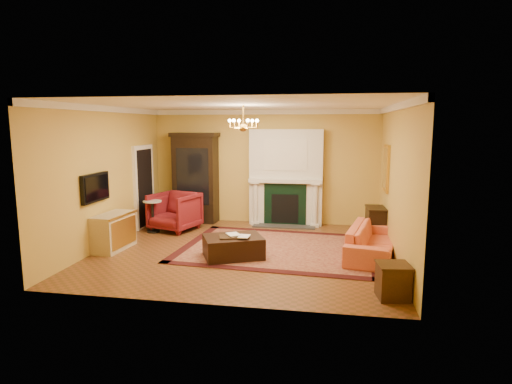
% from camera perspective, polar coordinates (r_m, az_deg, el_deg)
% --- Properties ---
extents(floor, '(6.00, 5.50, 0.02)m').
position_cam_1_polar(floor, '(9.04, -1.63, -7.89)').
color(floor, brown).
rests_on(floor, ground).
extents(ceiling, '(6.00, 5.50, 0.02)m').
position_cam_1_polar(ceiling, '(8.67, -1.72, 11.60)').
color(ceiling, white).
rests_on(ceiling, wall_back).
extents(wall_back, '(6.00, 0.02, 3.00)m').
position_cam_1_polar(wall_back, '(11.43, 1.12, 3.36)').
color(wall_back, gold).
rests_on(wall_back, floor).
extents(wall_front, '(6.00, 0.02, 3.00)m').
position_cam_1_polar(wall_front, '(6.08, -6.93, -1.59)').
color(wall_front, gold).
rests_on(wall_front, floor).
extents(wall_left, '(0.02, 5.50, 3.00)m').
position_cam_1_polar(wall_left, '(9.78, -19.23, 1.94)').
color(wall_left, gold).
rests_on(wall_left, floor).
extents(wall_right, '(0.02, 5.50, 3.00)m').
position_cam_1_polar(wall_right, '(8.64, 18.28, 1.13)').
color(wall_right, gold).
rests_on(wall_right, floor).
extents(fireplace, '(1.90, 0.70, 2.50)m').
position_cam_1_polar(fireplace, '(11.20, 4.00, 1.66)').
color(fireplace, silver).
rests_on(fireplace, wall_back).
extents(crown_molding, '(6.00, 5.50, 0.12)m').
position_cam_1_polar(crown_molding, '(9.60, -0.55, 10.92)').
color(crown_molding, white).
rests_on(crown_molding, ceiling).
extents(doorway, '(0.08, 1.05, 2.10)m').
position_cam_1_polar(doorway, '(11.32, -14.70, 0.70)').
color(doorway, white).
rests_on(doorway, wall_left).
extents(tv_panel, '(0.09, 0.95, 0.58)m').
position_cam_1_polar(tv_panel, '(9.26, -20.63, 0.56)').
color(tv_panel, black).
rests_on(tv_panel, wall_left).
extents(gilt_mirror, '(0.06, 0.76, 1.05)m').
position_cam_1_polar(gilt_mirror, '(10.00, 16.94, 3.05)').
color(gilt_mirror, gold).
rests_on(gilt_mirror, wall_right).
extents(chandelier, '(0.63, 0.55, 0.53)m').
position_cam_1_polar(chandelier, '(8.66, -1.71, 8.94)').
color(chandelier, '#B98933').
rests_on(chandelier, ceiling).
extents(oriental_rug, '(4.33, 3.37, 0.02)m').
position_cam_1_polar(oriental_rug, '(9.18, 3.19, -7.51)').
color(oriental_rug, '#4E1011').
rests_on(oriental_rug, floor).
extents(china_cabinet, '(1.17, 0.57, 2.30)m').
position_cam_1_polar(china_cabinet, '(11.63, -8.05, 1.64)').
color(china_cabinet, black).
rests_on(china_cabinet, floor).
extents(wingback_armchair, '(1.25, 1.21, 1.04)m').
position_cam_1_polar(wingback_armchair, '(10.82, -10.80, -2.34)').
color(wingback_armchair, maroon).
rests_on(wingback_armchair, floor).
extents(pedestal_table, '(0.44, 0.44, 0.79)m').
position_cam_1_polar(pedestal_table, '(10.75, -13.61, -2.86)').
color(pedestal_table, black).
rests_on(pedestal_table, floor).
extents(commode, '(0.56, 1.06, 0.77)m').
position_cam_1_polar(commode, '(9.52, -18.48, -5.04)').
color(commode, beige).
rests_on(commode, floor).
extents(coral_sofa, '(1.03, 2.20, 0.83)m').
position_cam_1_polar(coral_sofa, '(8.88, 15.26, -5.66)').
color(coral_sofa, '#DD6946').
rests_on(coral_sofa, floor).
extents(end_table, '(0.50, 0.50, 0.51)m').
position_cam_1_polar(end_table, '(6.91, 17.78, -11.36)').
color(end_table, '#3A1F10').
rests_on(end_table, floor).
extents(console_table, '(0.41, 0.68, 0.74)m').
position_cam_1_polar(console_table, '(10.09, 15.62, -4.20)').
color(console_table, black).
rests_on(console_table, floor).
extents(leather_ottoman, '(1.36, 1.21, 0.42)m').
position_cam_1_polar(leather_ottoman, '(8.53, -3.06, -7.29)').
color(leather_ottoman, black).
rests_on(leather_ottoman, oriental_rug).
extents(ottoman_tray, '(0.51, 0.45, 0.03)m').
position_cam_1_polar(ottoman_tray, '(8.39, -3.43, -5.99)').
color(ottoman_tray, black).
rests_on(ottoman_tray, leather_ottoman).
extents(book_a, '(0.21, 0.15, 0.31)m').
position_cam_1_polar(book_a, '(8.37, -3.77, -4.85)').
color(book_a, gray).
rests_on(book_a, ottoman_tray).
extents(book_b, '(0.21, 0.03, 0.28)m').
position_cam_1_polar(book_b, '(8.30, -2.31, -5.03)').
color(book_b, gray).
rests_on(book_b, ottoman_tray).
extents(topiary_left, '(0.15, 0.15, 0.40)m').
position_cam_1_polar(topiary_left, '(11.23, 0.16, 3.01)').
color(topiary_left, gray).
rests_on(topiary_left, fireplace).
extents(topiary_right, '(0.16, 0.16, 0.43)m').
position_cam_1_polar(topiary_right, '(11.08, 7.11, 2.95)').
color(topiary_right, gray).
rests_on(topiary_right, fireplace).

